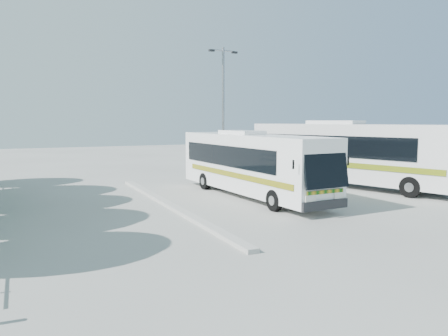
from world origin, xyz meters
TOP-DOWN VIEW (x-y plane):
  - ground at (0.00, 0.00)m, footprint 100.00×100.00m
  - kerb_divider at (-2.30, 2.00)m, footprint 0.40×16.00m
  - coach_main at (2.35, 2.67)m, footprint 2.98×11.62m
  - coach_adjacent at (9.40, 3.23)m, footprint 6.54×13.46m
  - lamppost at (4.14, 9.82)m, footprint 2.13×0.35m

SIDE VIEW (x-z plane):
  - ground at x=0.00m, z-range 0.00..0.00m
  - kerb_divider at x=-2.30m, z-range 0.00..0.15m
  - coach_main at x=2.35m, z-range 0.15..3.35m
  - coach_adjacent at x=9.40m, z-range 0.18..3.87m
  - lamppost at x=4.14m, z-range 0.45..9.17m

